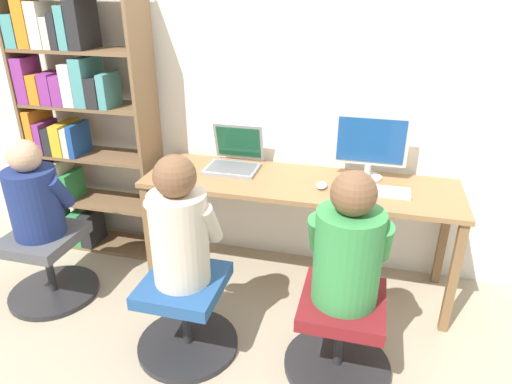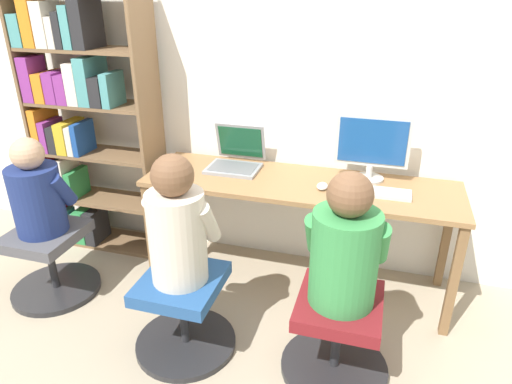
{
  "view_description": "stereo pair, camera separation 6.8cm",
  "coord_description": "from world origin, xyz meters",
  "px_view_note": "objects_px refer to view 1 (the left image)",
  "views": [
    {
      "loc": [
        0.41,
        -2.29,
        1.87
      ],
      "look_at": [
        -0.22,
        0.08,
        0.74
      ],
      "focal_mm": 32.0,
      "sensor_mm": 36.0,
      "label": 1
    },
    {
      "loc": [
        0.47,
        -2.27,
        1.87
      ],
      "look_at": [
        -0.22,
        0.08,
        0.74
      ],
      "focal_mm": 32.0,
      "sensor_mm": 36.0,
      "label": 2
    }
  ],
  "objects_px": {
    "office_chair_right": "(186,313)",
    "person_at_monitor": "(348,247)",
    "office_chair_left": "(340,333)",
    "person_near_shelf": "(34,195)",
    "desktop_monitor": "(370,146)",
    "keyboard": "(372,190)",
    "person_at_laptop": "(179,227)",
    "laptop": "(234,160)",
    "bookshelf": "(74,124)",
    "office_chair_side": "(49,264)"
  },
  "relations": [
    {
      "from": "office_chair_right",
      "to": "person_at_monitor",
      "type": "distance_m",
      "value": 0.98
    },
    {
      "from": "office_chair_right",
      "to": "person_at_laptop",
      "type": "distance_m",
      "value": 0.53
    },
    {
      "from": "office_chair_left",
      "to": "person_at_laptop",
      "type": "bearing_deg",
      "value": -176.39
    },
    {
      "from": "office_chair_right",
      "to": "office_chair_side",
      "type": "height_order",
      "value": "same"
    },
    {
      "from": "keyboard",
      "to": "person_at_laptop",
      "type": "height_order",
      "value": "person_at_laptop"
    },
    {
      "from": "desktop_monitor",
      "to": "office_chair_right",
      "type": "distance_m",
      "value": 1.47
    },
    {
      "from": "desktop_monitor",
      "to": "keyboard",
      "type": "bearing_deg",
      "value": -79.4
    },
    {
      "from": "keyboard",
      "to": "person_at_monitor",
      "type": "relative_size",
      "value": 0.64
    },
    {
      "from": "person_at_laptop",
      "to": "laptop",
      "type": "bearing_deg",
      "value": 89.33
    },
    {
      "from": "laptop",
      "to": "bookshelf",
      "type": "xyz_separation_m",
      "value": [
        -1.17,
        -0.03,
        0.17
      ]
    },
    {
      "from": "desktop_monitor",
      "to": "office_chair_left",
      "type": "distance_m",
      "value": 1.14
    },
    {
      "from": "office_chair_left",
      "to": "laptop",
      "type": "bearing_deg",
      "value": 134.43
    },
    {
      "from": "desktop_monitor",
      "to": "keyboard",
      "type": "height_order",
      "value": "desktop_monitor"
    },
    {
      "from": "person_at_laptop",
      "to": "bookshelf",
      "type": "bearing_deg",
      "value": 143.53
    },
    {
      "from": "office_chair_side",
      "to": "person_at_monitor",
      "type": "bearing_deg",
      "value": -4.87
    },
    {
      "from": "desktop_monitor",
      "to": "laptop",
      "type": "xyz_separation_m",
      "value": [
        -0.86,
        -0.04,
        -0.16
      ]
    },
    {
      "from": "keyboard",
      "to": "person_near_shelf",
      "type": "relative_size",
      "value": 0.71
    },
    {
      "from": "office_chair_right",
      "to": "office_chair_left",
      "type": "bearing_deg",
      "value": 3.93
    },
    {
      "from": "keyboard",
      "to": "office_chair_left",
      "type": "xyz_separation_m",
      "value": [
        -0.09,
        -0.66,
        -0.53
      ]
    },
    {
      "from": "keyboard",
      "to": "office_chair_left",
      "type": "distance_m",
      "value": 0.85
    },
    {
      "from": "desktop_monitor",
      "to": "office_chair_side",
      "type": "relative_size",
      "value": 0.8
    },
    {
      "from": "laptop",
      "to": "keyboard",
      "type": "height_order",
      "value": "laptop"
    },
    {
      "from": "office_chair_left",
      "to": "person_near_shelf",
      "type": "xyz_separation_m",
      "value": [
        -1.86,
        0.17,
        0.49
      ]
    },
    {
      "from": "office_chair_right",
      "to": "person_at_monitor",
      "type": "relative_size",
      "value": 0.83
    },
    {
      "from": "person_at_laptop",
      "to": "person_near_shelf",
      "type": "bearing_deg",
      "value": 168.03
    },
    {
      "from": "person_at_laptop",
      "to": "bookshelf",
      "type": "xyz_separation_m",
      "value": [
        -1.16,
        0.85,
        0.2
      ]
    },
    {
      "from": "office_chair_side",
      "to": "person_near_shelf",
      "type": "bearing_deg",
      "value": 90.0
    },
    {
      "from": "person_near_shelf",
      "to": "person_at_laptop",
      "type": "bearing_deg",
      "value": -11.97
    },
    {
      "from": "office_chair_side",
      "to": "person_near_shelf",
      "type": "height_order",
      "value": "person_near_shelf"
    },
    {
      "from": "person_at_laptop",
      "to": "office_chair_side",
      "type": "bearing_deg",
      "value": 168.25
    },
    {
      "from": "person_near_shelf",
      "to": "office_chair_right",
      "type": "bearing_deg",
      "value": -12.21
    },
    {
      "from": "office_chair_side",
      "to": "keyboard",
      "type": "bearing_deg",
      "value": 14.36
    },
    {
      "from": "person_at_monitor",
      "to": "bookshelf",
      "type": "relative_size",
      "value": 0.36
    },
    {
      "from": "person_at_monitor",
      "to": "person_near_shelf",
      "type": "relative_size",
      "value": 1.11
    },
    {
      "from": "keyboard",
      "to": "office_chair_right",
      "type": "bearing_deg",
      "value": -141.79
    },
    {
      "from": "laptop",
      "to": "office_chair_right",
      "type": "xyz_separation_m",
      "value": [
        -0.01,
        -0.89,
        -0.57
      ]
    },
    {
      "from": "office_chair_left",
      "to": "person_at_monitor",
      "type": "height_order",
      "value": "person_at_monitor"
    },
    {
      "from": "person_at_laptop",
      "to": "office_chair_left",
      "type": "bearing_deg",
      "value": 3.61
    },
    {
      "from": "keyboard",
      "to": "office_chair_right",
      "type": "height_order",
      "value": "keyboard"
    },
    {
      "from": "keyboard",
      "to": "office_chair_left",
      "type": "relative_size",
      "value": 0.77
    },
    {
      "from": "person_at_monitor",
      "to": "office_chair_left",
      "type": "bearing_deg",
      "value": -90.0
    },
    {
      "from": "person_at_laptop",
      "to": "person_at_monitor",
      "type": "bearing_deg",
      "value": 3.93
    },
    {
      "from": "office_chair_side",
      "to": "person_near_shelf",
      "type": "relative_size",
      "value": 0.92
    },
    {
      "from": "bookshelf",
      "to": "office_chair_side",
      "type": "xyz_separation_m",
      "value": [
        0.12,
        -0.64,
        -0.74
      ]
    },
    {
      "from": "person_at_monitor",
      "to": "person_near_shelf",
      "type": "bearing_deg",
      "value": 175.0
    },
    {
      "from": "bookshelf",
      "to": "desktop_monitor",
      "type": "bearing_deg",
      "value": 1.98
    },
    {
      "from": "office_chair_right",
      "to": "person_near_shelf",
      "type": "distance_m",
      "value": 1.17
    },
    {
      "from": "laptop",
      "to": "office_chair_left",
      "type": "height_order",
      "value": "laptop"
    },
    {
      "from": "desktop_monitor",
      "to": "person_near_shelf",
      "type": "relative_size",
      "value": 0.74
    },
    {
      "from": "bookshelf",
      "to": "person_near_shelf",
      "type": "height_order",
      "value": "bookshelf"
    }
  ]
}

